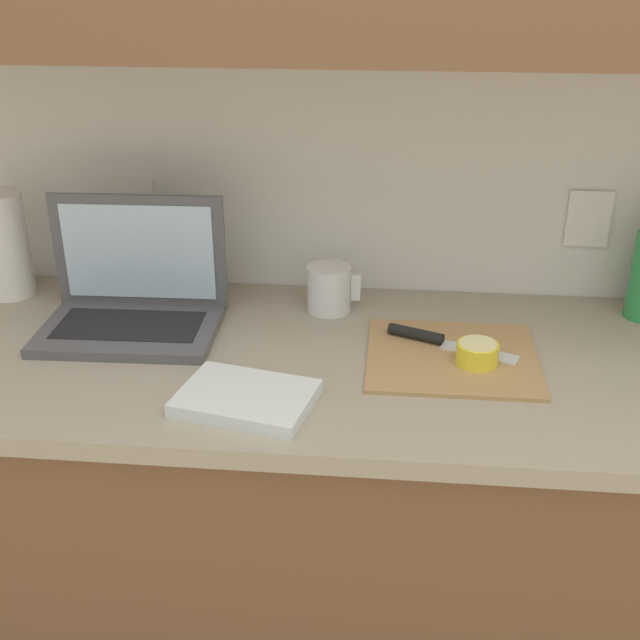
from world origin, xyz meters
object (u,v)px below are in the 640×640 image
laptop (134,297)px  lemon_half_cut (477,353)px  knife (430,338)px  cutting_board (452,357)px  paper_towel_roll (4,245)px  measuring_cup (329,289)px

laptop → lemon_half_cut: (0.67, -0.11, -0.03)m
knife → lemon_half_cut: (0.08, -0.08, 0.01)m
cutting_board → paper_towel_roll: (-0.95, 0.21, 0.11)m
paper_towel_roll → measuring_cup: bearing=-1.5°
laptop → measuring_cup: bearing=14.0°
lemon_half_cut → paper_towel_roll: 1.02m
laptop → cutting_board: (0.63, -0.09, -0.06)m
lemon_half_cut → laptop: bearing=170.5°
laptop → cutting_board: size_ratio=1.13×
cutting_board → measuring_cup: measuring_cup is taller
knife → lemon_half_cut: size_ratio=3.22×
cutting_board → lemon_half_cut: bearing=-30.8°
cutting_board → measuring_cup: (-0.25, 0.20, 0.04)m
laptop → lemon_half_cut: laptop is taller
cutting_board → paper_towel_roll: size_ratio=1.37×
lemon_half_cut → measuring_cup: bearing=142.7°
cutting_board → lemon_half_cut: size_ratio=4.09×
laptop → cutting_board: 0.64m
cutting_board → measuring_cup: size_ratio=2.81×
knife → measuring_cup: (-0.21, 0.15, 0.03)m
measuring_cup → paper_towel_roll: (-0.70, 0.02, 0.07)m
laptop → measuring_cup: size_ratio=3.17×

